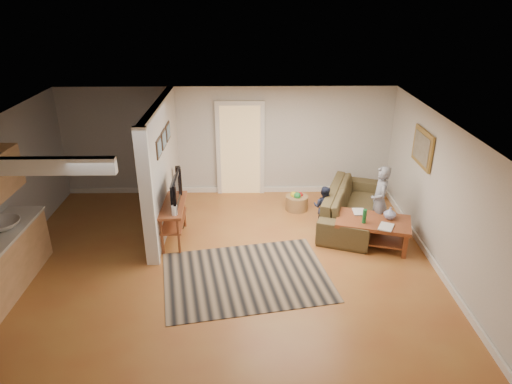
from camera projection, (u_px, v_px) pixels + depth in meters
ground at (222, 260)px, 8.17m from camera, size 7.50×7.50×0.00m
room_shell at (160, 176)px, 7.95m from camera, size 7.54×6.02×2.52m
area_rug at (246, 276)px, 7.70m from camera, size 3.05×2.47×0.01m
sofa at (350, 221)px, 9.52m from camera, size 1.75×2.67×0.73m
coffee_table at (374, 225)px, 8.50m from camera, size 1.51×1.14×0.79m
tv_console at (173, 207)px, 8.56m from camera, size 0.49×1.21×1.04m
speaker_left at (180, 208)px, 9.06m from camera, size 0.11×0.11×0.92m
speaker_right at (179, 189)px, 9.73m from camera, size 0.12×0.12×1.05m
toy_basket at (297, 202)px, 9.96m from camera, size 0.49×0.49×0.43m
child at (375, 233)px, 9.05m from camera, size 0.38×0.54×1.41m
toddler at (322, 227)px, 9.28m from camera, size 0.55×0.51×0.90m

